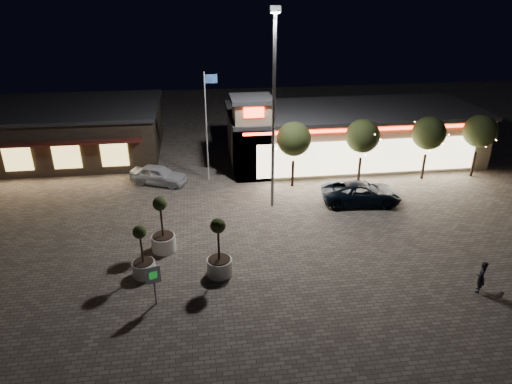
{
  "coord_description": "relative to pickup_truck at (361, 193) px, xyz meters",
  "views": [
    {
      "loc": [
        -2.71,
        -18.85,
        13.53
      ],
      "look_at": [
        0.65,
        6.0,
        1.98
      ],
      "focal_mm": 32.0,
      "sensor_mm": 36.0,
      "label": 1
    }
  ],
  "objects": [
    {
      "name": "flagpole",
      "position": [
        -9.89,
        5.4,
        4.01
      ],
      "size": [
        0.95,
        0.1,
        8.0
      ],
      "color": "white",
      "rests_on": "ground"
    },
    {
      "name": "dog",
      "position": [
        2.98,
        -10.79,
        -0.49
      ],
      "size": [
        0.46,
        0.28,
        0.25
      ],
      "color": "#59514C",
      "rests_on": "ground"
    },
    {
      "name": "retail_building",
      "position": [
        1.52,
        8.21,
        1.48
      ],
      "size": [
        20.4,
        8.4,
        6.1
      ],
      "color": "tan",
      "rests_on": "ground"
    },
    {
      "name": "string_tree_d",
      "position": [
        10.01,
        3.4,
        2.83
      ],
      "size": [
        2.42,
        2.42,
        4.79
      ],
      "color": "#332319",
      "rests_on": "ground"
    },
    {
      "name": "string_tree_b",
      "position": [
        1.01,
        3.4,
        2.83
      ],
      "size": [
        2.42,
        2.42,
        4.79
      ],
      "color": "#332319",
      "rests_on": "ground"
    },
    {
      "name": "restaurant_building",
      "position": [
        -21.99,
        12.37,
        1.43
      ],
      "size": [
        16.4,
        11.0,
        4.3
      ],
      "color": "#382D23",
      "rests_on": "ground"
    },
    {
      "name": "ground",
      "position": [
        -7.99,
        -7.6,
        -0.73
      ],
      "size": [
        90.0,
        90.0,
        0.0
      ],
      "primitive_type": "plane",
      "color": "#6F655A",
      "rests_on": "ground"
    },
    {
      "name": "string_tree_a",
      "position": [
        -3.99,
        3.4,
        2.83
      ],
      "size": [
        2.42,
        2.42,
        4.79
      ],
      "color": "#332319",
      "rests_on": "ground"
    },
    {
      "name": "white_sedan",
      "position": [
        -13.67,
        5.07,
        -0.02
      ],
      "size": [
        4.48,
        3.11,
        1.42
      ],
      "primitive_type": "imported",
      "rotation": [
        0.0,
        0.0,
        1.19
      ],
      "color": "silver",
      "rests_on": "ground"
    },
    {
      "name": "planter_right",
      "position": [
        -9.94,
        -7.01,
        0.25
      ],
      "size": [
        1.3,
        1.3,
        3.19
      ],
      "color": "silver",
      "rests_on": "ground"
    },
    {
      "name": "planter_left",
      "position": [
        -12.85,
        -4.29,
        0.27
      ],
      "size": [
        1.33,
        1.33,
        3.26
      ],
      "color": "silver",
      "rests_on": "ground"
    },
    {
      "name": "string_tree_c",
      "position": [
        6.01,
        3.4,
        2.83
      ],
      "size": [
        2.42,
        2.42,
        4.79
      ],
      "color": "#332319",
      "rests_on": "ground"
    },
    {
      "name": "planter_mid",
      "position": [
        -13.73,
        -6.61,
        0.15
      ],
      "size": [
        1.16,
        1.16,
        2.86
      ],
      "color": "silver",
      "rests_on": "ground"
    },
    {
      "name": "pickup_truck",
      "position": [
        0.0,
        0.0,
        0.0
      ],
      "size": [
        5.5,
        2.97,
        1.46
      ],
      "primitive_type": "imported",
      "rotation": [
        0.0,
        0.0,
        1.46
      ],
      "color": "black",
      "rests_on": "ground"
    },
    {
      "name": "valet_sign",
      "position": [
        -13.0,
        -8.98,
        0.68
      ],
      "size": [
        0.65,
        0.28,
        2.02
      ],
      "color": "gray",
      "rests_on": "ground"
    },
    {
      "name": "floodlight_pole",
      "position": [
        -5.99,
        0.4,
        6.29
      ],
      "size": [
        0.6,
        0.4,
        12.38
      ],
      "color": "gray",
      "rests_on": "ground"
    },
    {
      "name": "pedestrian",
      "position": [
        2.3,
        -10.11,
        0.09
      ],
      "size": [
        0.66,
        0.72,
        1.65
      ],
      "primitive_type": "imported",
      "rotation": [
        0.0,
        0.0,
        -2.16
      ],
      "color": "black",
      "rests_on": "ground"
    }
  ]
}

